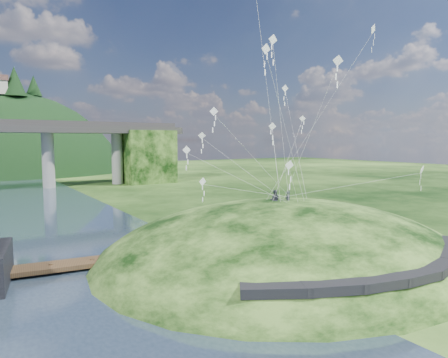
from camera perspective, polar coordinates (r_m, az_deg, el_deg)
ground at (r=31.73m, az=-0.19°, el=-13.99°), size 320.00×320.00×0.00m
grass_hill at (r=38.31m, az=8.52°, el=-12.94°), size 36.00×32.00×13.00m
footpath at (r=29.45m, az=23.39°, el=-11.74°), size 22.29×5.84×0.83m
wooden_dock at (r=35.83m, az=-18.36°, el=-11.19°), size 14.81×4.27×1.05m
kite_flyers at (r=37.91m, az=7.72°, el=-1.59°), size 2.02×1.50×1.97m
kite_swarm at (r=36.95m, az=7.37°, el=11.92°), size 17.14×17.89×20.16m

